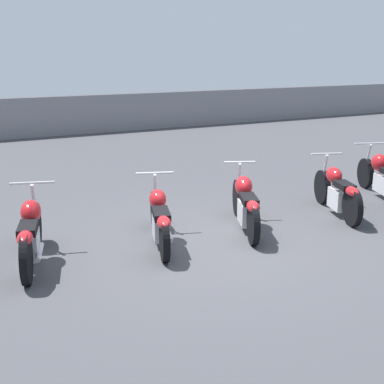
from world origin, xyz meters
The scene contains 7 objects.
ground_plane centered at (0.00, 0.00, 0.00)m, with size 60.00×60.00×0.00m, color #424247.
fence_back centered at (0.00, 12.12, 0.69)m, with size 40.00×0.04×1.38m.
motorcycle_slot_1 centered at (-2.70, 0.49, 0.45)m, with size 0.86×2.02×1.04m.
motorcycle_slot_2 centered at (-0.78, 0.38, 0.42)m, with size 0.92×2.06×0.99m.
motorcycle_slot_3 centered at (0.79, 0.34, 0.45)m, with size 1.04×2.04×1.03m.
motorcycle_slot_4 centered at (2.74, 0.24, 0.43)m, with size 0.94×1.98×1.03m.
motorcycle_slot_5 centered at (4.39, 0.67, 0.44)m, with size 1.06×2.12×1.02m.
Camera 1 is at (-4.09, -6.76, 2.90)m, focal length 50.00 mm.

